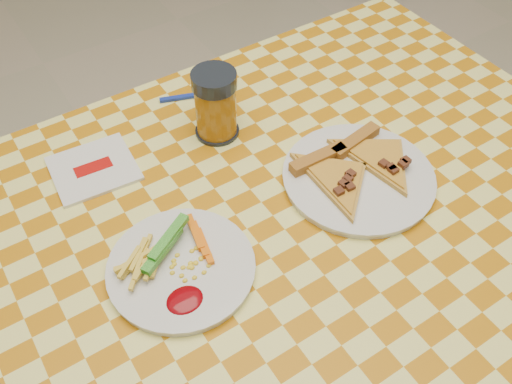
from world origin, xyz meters
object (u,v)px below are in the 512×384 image
Objects in this scene: plate_left at (181,269)px; drink_glass at (216,105)px; plate_right at (358,178)px; table at (272,242)px.

drink_glass is at bearing 49.83° from plate_left.
drink_glass is at bearing 120.44° from plate_right.
table is at bearing 174.90° from plate_right.
table is at bearing 4.97° from plate_left.
plate_right reaches higher than table.
plate_right is at bearing 0.07° from plate_left.
drink_glass is (0.03, 0.23, 0.14)m from table.
plate_left is 1.65× the size of drink_glass.
plate_left is (-0.18, -0.02, 0.08)m from table.
plate_right is at bearing -59.56° from drink_glass.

